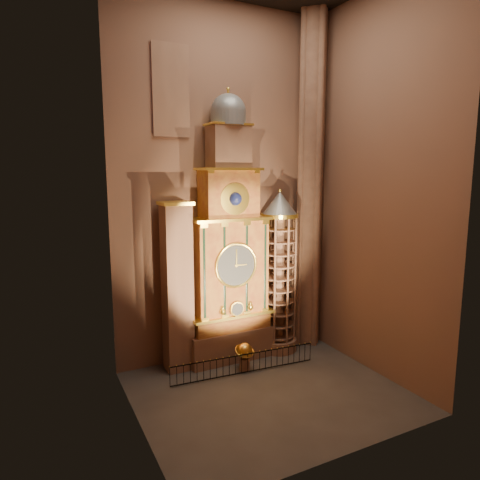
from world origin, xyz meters
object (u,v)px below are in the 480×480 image
portrait_tower (177,287)px  iron_railing (245,364)px  celestial_globe (245,354)px  stair_turret (279,273)px  astronomical_clock (229,256)px

portrait_tower → iron_railing: 6.08m
portrait_tower → celestial_globe: size_ratio=6.00×
iron_railing → stair_turret: bearing=31.0°
portrait_tower → iron_railing: portrait_tower is taller
celestial_globe → astronomical_clock: bearing=91.6°
iron_railing → portrait_tower: bearing=142.4°
stair_turret → portrait_tower: bearing=177.7°
portrait_tower → stair_turret: (6.90, -0.28, 0.12)m
astronomical_clock → iron_railing: 6.53m
portrait_tower → celestial_globe: 5.75m
astronomical_clock → celestial_globe: (0.06, -2.01, -5.66)m
iron_railing → celestial_globe: bearing=63.9°
portrait_tower → iron_railing: size_ratio=1.14×
celestial_globe → iron_railing: (-0.23, -0.46, -0.38)m
celestial_globe → iron_railing: celestial_globe is taller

